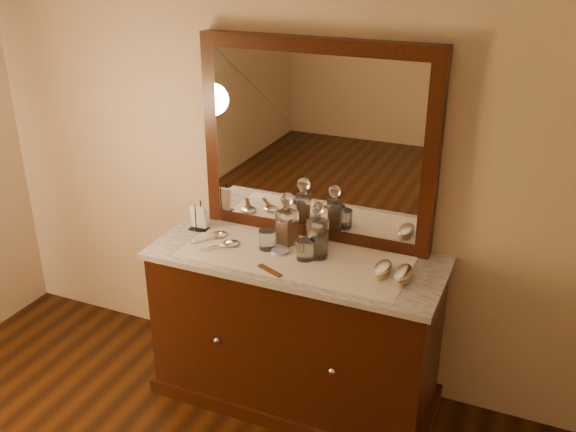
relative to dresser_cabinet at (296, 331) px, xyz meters
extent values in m
plane|color=tan|center=(0.00, 0.29, 0.99)|extent=(4.50, 4.50, 0.00)
cube|color=black|center=(0.00, 0.00, 0.00)|extent=(1.40, 0.55, 0.82)
cube|color=black|center=(0.00, 0.00, -0.37)|extent=(1.46, 0.59, 0.08)
sphere|color=silver|center=(-0.30, -0.28, 0.04)|extent=(0.04, 0.04, 0.04)
sphere|color=silver|center=(0.30, -0.28, 0.04)|extent=(0.04, 0.04, 0.04)
cube|color=white|center=(0.00, 0.00, 0.42)|extent=(1.44, 0.59, 0.03)
cube|color=black|center=(0.00, 0.25, 0.94)|extent=(1.20, 0.08, 1.00)
cube|color=white|center=(0.00, 0.21, 0.94)|extent=(1.06, 0.01, 0.86)
cube|color=white|center=(0.00, -0.02, 0.44)|extent=(1.10, 0.45, 0.00)
cylinder|color=white|center=(-0.08, -0.01, 0.45)|extent=(0.10, 0.10, 0.02)
cube|color=brown|center=(-0.05, -0.20, 0.45)|extent=(0.14, 0.08, 0.01)
cube|color=black|center=(-0.58, 0.07, 0.44)|extent=(0.10, 0.07, 0.01)
cylinder|color=black|center=(-0.58, 0.04, 0.52)|extent=(0.01, 0.01, 0.15)
cylinder|color=black|center=(-0.59, 0.10, 0.52)|extent=(0.01, 0.01, 0.15)
cube|color=white|center=(-0.58, 0.07, 0.51)|extent=(0.08, 0.04, 0.12)
cube|color=brown|center=(-0.09, 0.10, 0.51)|extent=(0.09, 0.09, 0.12)
cube|color=white|center=(-0.09, 0.10, 0.53)|extent=(0.11, 0.11, 0.18)
cylinder|color=white|center=(-0.09, 0.10, 0.64)|extent=(0.05, 0.05, 0.03)
sphere|color=white|center=(-0.09, 0.10, 0.68)|extent=(0.09, 0.09, 0.07)
cube|color=brown|center=(0.08, 0.09, 0.50)|extent=(0.08, 0.08, 0.12)
cube|color=white|center=(0.08, 0.09, 0.53)|extent=(0.10, 0.10, 0.16)
cylinder|color=white|center=(0.08, 0.09, 0.62)|extent=(0.04, 0.04, 0.03)
sphere|color=white|center=(0.08, 0.09, 0.67)|extent=(0.08, 0.08, 0.06)
ellipsoid|color=tan|center=(0.44, -0.02, 0.46)|extent=(0.08, 0.17, 0.02)
ellipsoid|color=silver|center=(0.44, -0.02, 0.48)|extent=(0.08, 0.17, 0.02)
ellipsoid|color=tan|center=(0.54, -0.03, 0.46)|extent=(0.08, 0.17, 0.03)
ellipsoid|color=silver|center=(0.54, -0.03, 0.48)|extent=(0.08, 0.17, 0.03)
ellipsoid|color=silver|center=(-0.45, 0.03, 0.45)|extent=(0.12, 0.13, 0.02)
cube|color=silver|center=(-0.50, -0.05, 0.45)|extent=(0.09, 0.13, 0.01)
ellipsoid|color=silver|center=(-0.34, -0.04, 0.45)|extent=(0.12, 0.13, 0.02)
cube|color=silver|center=(-0.40, -0.10, 0.45)|extent=(0.10, 0.11, 0.01)
cylinder|color=white|center=(-0.16, 0.00, 0.49)|extent=(0.09, 0.09, 0.10)
cylinder|color=white|center=(0.06, -0.02, 0.49)|extent=(0.09, 0.09, 0.10)
cylinder|color=white|center=(0.11, 0.02, 0.49)|extent=(0.09, 0.09, 0.10)
camera|label=1|loc=(1.05, -2.53, 1.87)|focal=39.55mm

